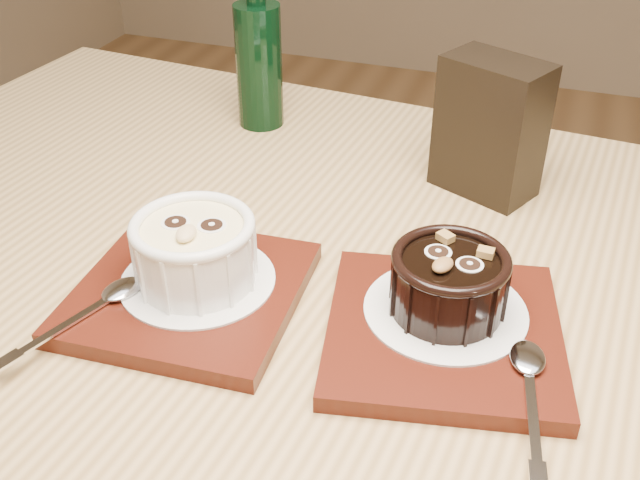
{
  "coord_description": "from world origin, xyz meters",
  "views": [
    {
      "loc": [
        0.0,
        -0.45,
        1.14
      ],
      "look_at": [
        -0.16,
        0.02,
        0.81
      ],
      "focal_mm": 42.0,
      "sensor_mm": 36.0,
      "label": 1
    }
  ],
  "objects_px": {
    "tray_left": "(189,293)",
    "condiment_stand": "(490,128)",
    "green_bottle": "(259,61)",
    "tray_right": "(443,333)",
    "ramekin_dark": "(449,280)",
    "table": "(337,367)",
    "ramekin_white": "(194,248)"
  },
  "relations": [
    {
      "from": "table",
      "to": "tray_left",
      "type": "xyz_separation_m",
      "value": [
        -0.11,
        -0.05,
        0.1
      ]
    },
    {
      "from": "tray_left",
      "to": "ramekin_white",
      "type": "height_order",
      "value": "ramekin_white"
    },
    {
      "from": "table",
      "to": "tray_right",
      "type": "bearing_deg",
      "value": -19.42
    },
    {
      "from": "table",
      "to": "green_bottle",
      "type": "bearing_deg",
      "value": 123.97
    },
    {
      "from": "table",
      "to": "tray_left",
      "type": "distance_m",
      "value": 0.16
    },
    {
      "from": "table",
      "to": "tray_right",
      "type": "distance_m",
      "value": 0.14
    },
    {
      "from": "tray_left",
      "to": "ramekin_white",
      "type": "distance_m",
      "value": 0.04
    },
    {
      "from": "table",
      "to": "condiment_stand",
      "type": "xyz_separation_m",
      "value": [
        0.09,
        0.22,
        0.16
      ]
    },
    {
      "from": "condiment_stand",
      "to": "tray_left",
      "type": "bearing_deg",
      "value": -126.71
    },
    {
      "from": "ramekin_white",
      "to": "condiment_stand",
      "type": "distance_m",
      "value": 0.33
    },
    {
      "from": "tray_right",
      "to": "green_bottle",
      "type": "relative_size",
      "value": 0.88
    },
    {
      "from": "tray_left",
      "to": "ramekin_dark",
      "type": "relative_size",
      "value": 1.96
    },
    {
      "from": "tray_left",
      "to": "green_bottle",
      "type": "relative_size",
      "value": 0.88
    },
    {
      "from": "tray_left",
      "to": "tray_right",
      "type": "bearing_deg",
      "value": 5.48
    },
    {
      "from": "tray_right",
      "to": "ramekin_dark",
      "type": "relative_size",
      "value": 1.96
    },
    {
      "from": "table",
      "to": "tray_left",
      "type": "height_order",
      "value": "tray_left"
    },
    {
      "from": "tray_left",
      "to": "condiment_stand",
      "type": "relative_size",
      "value": 1.29
    },
    {
      "from": "table",
      "to": "tray_left",
      "type": "relative_size",
      "value": 7.03
    },
    {
      "from": "tray_left",
      "to": "table",
      "type": "bearing_deg",
      "value": 25.61
    },
    {
      "from": "tray_left",
      "to": "ramekin_dark",
      "type": "distance_m",
      "value": 0.22
    },
    {
      "from": "table",
      "to": "green_bottle",
      "type": "relative_size",
      "value": 6.19
    },
    {
      "from": "condiment_stand",
      "to": "table",
      "type": "bearing_deg",
      "value": -112.14
    },
    {
      "from": "tray_right",
      "to": "table",
      "type": "bearing_deg",
      "value": 160.58
    },
    {
      "from": "ramekin_white",
      "to": "tray_right",
      "type": "distance_m",
      "value": 0.21
    },
    {
      "from": "tray_left",
      "to": "green_bottle",
      "type": "height_order",
      "value": "green_bottle"
    },
    {
      "from": "ramekin_dark",
      "to": "ramekin_white",
      "type": "bearing_deg",
      "value": -153.52
    },
    {
      "from": "table",
      "to": "tray_right",
      "type": "height_order",
      "value": "tray_right"
    },
    {
      "from": "ramekin_white",
      "to": "green_bottle",
      "type": "xyz_separation_m",
      "value": [
        -0.09,
        0.34,
        0.03
      ]
    },
    {
      "from": "condiment_stand",
      "to": "green_bottle",
      "type": "distance_m",
      "value": 0.29
    },
    {
      "from": "tray_left",
      "to": "green_bottle",
      "type": "bearing_deg",
      "value": 103.2
    },
    {
      "from": "ramekin_white",
      "to": "ramekin_dark",
      "type": "relative_size",
      "value": 1.11
    },
    {
      "from": "ramekin_dark",
      "to": "green_bottle",
      "type": "distance_m",
      "value": 0.42
    }
  ]
}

